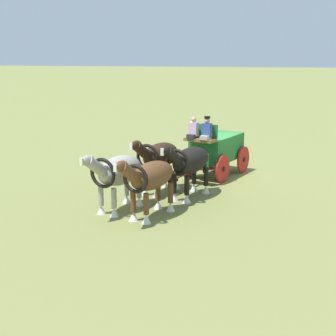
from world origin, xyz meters
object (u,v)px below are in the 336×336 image
object	(u,v)px
draft_horse_rear_near	(189,162)
draft_horse_lead_off	(118,172)
show_wagon	(215,149)
draft_horse_lead_near	(150,178)
draft_horse_rear_off	(159,157)

from	to	relation	value
draft_horse_rear_near	draft_horse_lead_off	distance (m)	2.90
show_wagon	draft_horse_lead_near	xyz separation A→B (m)	(5.86, -1.77, 0.14)
draft_horse_rear_near	draft_horse_rear_off	xyz separation A→B (m)	(-0.51, -1.20, 0.04)
draft_horse_rear_near	draft_horse_lead_near	bearing A→B (deg)	-22.94
show_wagon	draft_horse_lead_near	size ratio (longest dim) A/B	1.79
draft_horse_rear_near	draft_horse_rear_off	size ratio (longest dim) A/B	1.04
show_wagon	draft_horse_rear_near	xyz separation A→B (m)	(3.46, -0.76, 0.15)
show_wagon	draft_horse_rear_off	size ratio (longest dim) A/B	1.85
draft_horse_rear_off	draft_horse_lead_near	bearing A→B (deg)	3.58
draft_horse_rear_off	draft_horse_lead_off	distance (m)	2.59
draft_horse_rear_off	draft_horse_rear_near	bearing A→B (deg)	67.11
draft_horse_rear_near	draft_horse_lead_off	xyz separation A→B (m)	(1.88, -2.21, -0.00)
draft_horse_rear_off	draft_horse_lead_near	size ratio (longest dim) A/B	0.97
draft_horse_rear_off	draft_horse_lead_off	xyz separation A→B (m)	(2.39, -1.01, -0.04)
draft_horse_lead_near	draft_horse_lead_off	distance (m)	1.30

